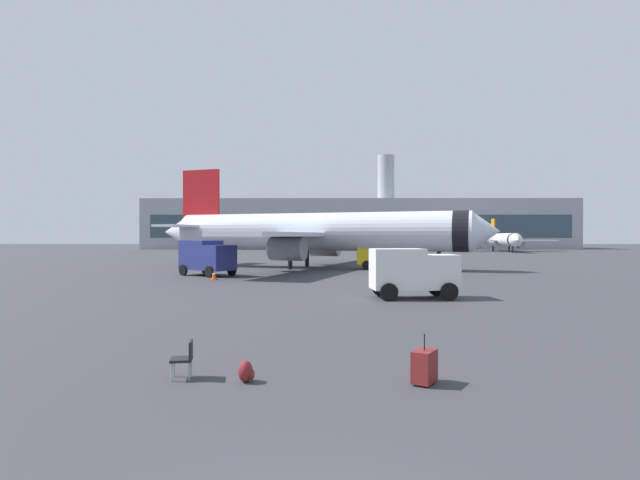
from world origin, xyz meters
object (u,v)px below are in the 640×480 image
Objects in this scene: gate_chair at (185,357)px; cargo_van at (412,271)px; airplane_taxiing at (502,240)px; safety_cone_far at (451,274)px; traveller_backpack at (246,372)px; safety_cone_near at (204,269)px; service_truck at (207,256)px; rolling_suitcase at (424,366)px; airplane_at_gate at (315,232)px; safety_cone_mid at (214,275)px; fuel_truck at (387,251)px.

cargo_van is at bearing 62.26° from gate_chair.
airplane_taxiing is 72.62m from safety_cone_far.
safety_cone_near is at bearing 104.92° from traveller_backpack.
safety_cone_far is at bearing -16.27° from safety_cone_near.
service_truck reaches higher than safety_cone_far.
cargo_van is 9.50× the size of traveller_backpack.
cargo_van is (-32.94, -79.63, -1.05)m from airplane_taxiing.
cargo_van reaches higher than rolling_suitcase.
airplane_at_gate reaches higher than service_truck.
airplane_at_gate is 6.80× the size of service_truck.
airplane_at_gate is at bearing 88.76° from traveller_backpack.
cargo_van is 6.16× the size of safety_cone_mid.
fuel_truck is 5.56× the size of rolling_suitcase.
safety_cone_near is at bearing 110.93° from rolling_suitcase.
safety_cone_far is (10.68, -11.98, -3.29)m from airplane_at_gate.
safety_cone_far is at bearing 64.65° from gate_chair.
airplane_taxiing is at bearing 55.09° from airplane_at_gate.
service_truck is 10.69× the size of traveller_backpack.
gate_chair is (7.53, -33.39, 0.19)m from safety_cone_near.
safety_cone_far is 28.80m from rolling_suitcase.
gate_chair is at bearing -113.33° from airplane_taxiing.
safety_cone_mid is at bearing -140.00° from fuel_truck.
rolling_suitcase is (3.09, -39.77, -3.27)m from airplane_at_gate.
rolling_suitcase reaches higher than traveller_backpack.
safety_cone_far is at bearing -6.82° from service_truck.
safety_cone_near is 21.37m from safety_cone_far.
gate_chair is (-9.37, -37.90, -1.27)m from fuel_truck.
airplane_at_gate is 11.99m from safety_cone_near.
service_truck is 1.13× the size of cargo_van.
service_truck reaches higher than cargo_van.
fuel_truck is 9.75× the size of safety_cone_near.
rolling_suitcase is 3.95m from traveller_backpack.
airplane_taxiing is 4.77× the size of service_truck.
rolling_suitcase reaches higher than safety_cone_far.
cargo_van is at bearing 80.98° from rolling_suitcase.
safety_cone_mid is at bearing -69.74° from service_truck.
fuel_truck is (15.81, 8.17, 0.16)m from service_truck.
safety_cone_far is (20.51, -5.99, 0.05)m from safety_cone_near.
safety_cone_mid is 18.06m from safety_cone_far.
safety_cone_mid is 26.32m from gate_chair.
fuel_truck is 11.18m from safety_cone_far.
airplane_at_gate is at bearing 61.68° from safety_cone_mid.
airplane_at_gate is at bearing 31.40° from safety_cone_near.
traveller_backpack is 1.49m from gate_chair.
airplane_taxiing is 82.52m from safety_cone_mid.
safety_cone_mid is at bearing 139.37° from cargo_van.
rolling_suitcase is 2.29× the size of traveller_backpack.
airplane_at_gate is 55.66× the size of safety_cone_near.
traveller_backpack is at bearing -91.24° from airplane_at_gate.
service_truck is 19.60m from safety_cone_far.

